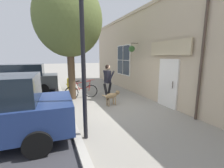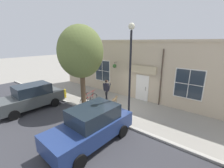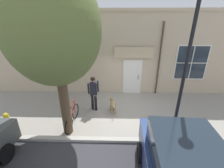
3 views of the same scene
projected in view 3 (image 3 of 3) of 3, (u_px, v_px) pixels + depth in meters
The scene contains 8 objects.
ground_plane at pixel (123, 112), 7.48m from camera, with size 90.00×90.00×0.00m, color gray.
storefront_facade at pixel (123, 54), 8.69m from camera, with size 0.95×18.00×4.80m.
pedestrian_walking at pixel (93, 90), 7.22m from camera, with size 0.59×0.55×1.80m.
dog_on_leash at pixel (113, 104), 7.33m from camera, with size 1.00×0.39×0.67m.
street_tree_by_curb at pixel (53, 31), 4.57m from camera, with size 3.27×2.94×5.77m.
leaning_bicycle at pixel (72, 117), 6.43m from camera, with size 1.74×0.13×1.00m.
street_lamp at pixel (190, 45), 4.42m from camera, with size 0.32×0.32×5.53m.
fire_hydrant at pixel (8, 121), 6.16m from camera, with size 0.34×0.20×0.77m.
Camera 3 is at (6.35, -0.37, 4.21)m, focal length 24.00 mm.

